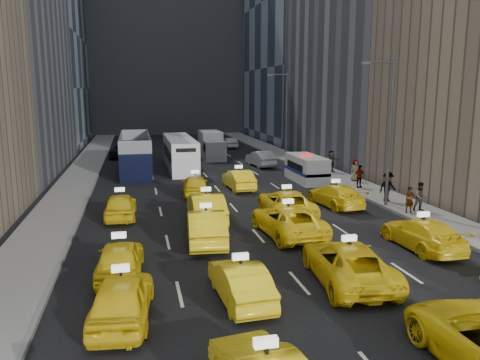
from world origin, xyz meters
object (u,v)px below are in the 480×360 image
at_px(city_bus, 180,153).
at_px(pedestrian_0, 410,200).
at_px(box_truck, 211,145).
at_px(double_decker, 135,154).
at_px(nypd_van, 306,169).

height_order(city_bus, pedestrian_0, city_bus).
bearing_deg(box_truck, pedestrian_0, -80.21).
bearing_deg(city_bus, box_truck, 52.80).
distance_m(double_decker, pedestrian_0, 24.59).
bearing_deg(pedestrian_0, nypd_van, 103.04).
relative_size(nypd_van, pedestrian_0, 3.53).
xyz_separation_m(city_bus, pedestrian_0, (11.41, -20.05, -0.53)).
relative_size(double_decker, box_truck, 1.78).
bearing_deg(city_bus, nypd_van, -47.57).
bearing_deg(nypd_van, city_bus, 144.25).
xyz_separation_m(nypd_van, pedestrian_0, (2.12, -11.28, -0.09)).
xyz_separation_m(double_decker, box_truck, (8.08, 7.15, -0.23)).
relative_size(nypd_van, box_truck, 0.83).
distance_m(city_bus, pedestrian_0, 23.07).
height_order(double_decker, pedestrian_0, double_decker).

